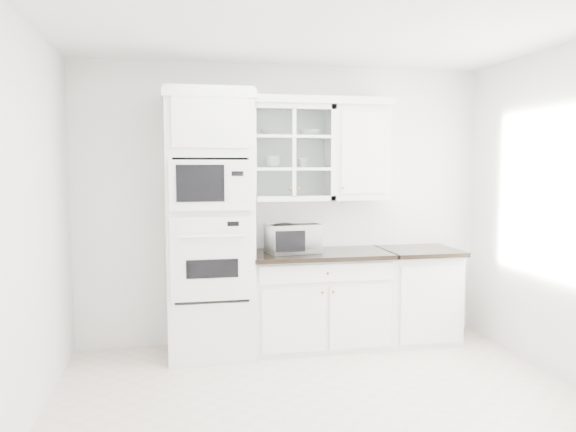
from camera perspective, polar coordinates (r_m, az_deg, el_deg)
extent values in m
cube|color=beige|center=(4.17, 4.36, -19.34)|extent=(4.00, 3.50, 0.01)
cube|color=white|center=(5.50, -0.36, 1.18)|extent=(4.00, 0.02, 2.70)
cube|color=white|center=(3.80, -25.78, -1.18)|extent=(0.02, 3.50, 2.70)
cube|color=white|center=(3.91, 4.66, 19.28)|extent=(4.00, 3.50, 0.02)
cube|color=white|center=(5.12, -7.98, -0.87)|extent=(0.76, 0.65, 2.40)
cube|color=white|center=(4.82, -7.72, -4.36)|extent=(0.70, 0.03, 0.72)
cube|color=black|center=(4.82, -7.70, -5.33)|extent=(0.44, 0.01, 0.16)
cube|color=white|center=(4.76, -7.81, 3.09)|extent=(0.70, 0.03, 0.43)
cube|color=black|center=(4.73, -8.89, 3.30)|extent=(0.40, 0.01, 0.31)
cube|color=white|center=(5.43, 3.16, -8.62)|extent=(1.30, 0.60, 0.88)
cube|color=black|center=(5.30, 3.28, -3.88)|extent=(1.32, 0.67, 0.04)
cube|color=white|center=(5.75, 12.97, -7.96)|extent=(0.70, 0.60, 0.88)
cube|color=black|center=(5.63, 13.21, -3.47)|extent=(0.72, 0.67, 0.04)
cube|color=white|center=(5.35, 0.27, 6.42)|extent=(0.80, 0.33, 0.90)
cube|color=white|center=(5.34, 0.27, 4.82)|extent=(0.74, 0.29, 0.02)
cube|color=white|center=(5.35, 0.27, 8.03)|extent=(0.74, 0.29, 0.02)
cube|color=white|center=(5.52, 7.20, 6.35)|extent=(0.55, 0.33, 0.90)
cube|color=white|center=(5.33, -0.80, 11.65)|extent=(2.14, 0.38, 0.07)
imported|color=white|center=(5.25, 0.44, -2.25)|extent=(0.52, 0.46, 0.27)
imported|color=white|center=(5.31, -1.57, 8.44)|extent=(0.28, 0.28, 0.05)
imported|color=white|center=(5.40, 2.26, 8.43)|extent=(0.24, 0.24, 0.06)
imported|color=white|center=(5.30, -1.53, 5.52)|extent=(0.16, 0.16, 0.11)
imported|color=white|center=(5.39, 1.51, 5.43)|extent=(0.11, 0.11, 0.10)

